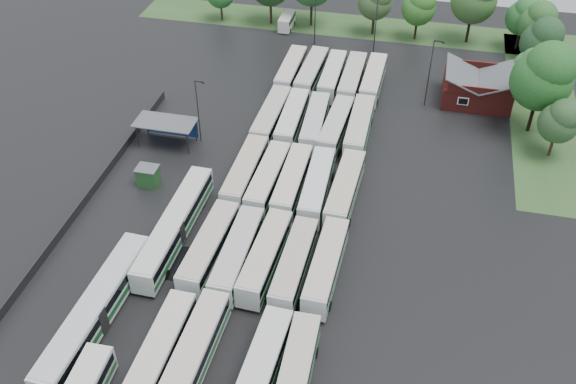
# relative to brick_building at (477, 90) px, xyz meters

# --- Properties ---
(ground) EXTENTS (160.00, 160.00, 0.00)m
(ground) POSITION_rel_brick_building_xyz_m (-24.00, -42.77, -1.87)
(ground) COLOR black
(ground) RESTS_ON ground
(brick_building) EXTENTS (10.07, 8.60, 5.39)m
(brick_building) POSITION_rel_brick_building_xyz_m (0.00, 0.00, 0.00)
(brick_building) COLOR maroon
(brick_building) RESTS_ON ground
(wash_shed) EXTENTS (8.20, 4.20, 3.58)m
(wash_shed) POSITION_rel_brick_building_xyz_m (-41.20, -20.74, 1.12)
(wash_shed) COLOR #2D2D30
(wash_shed) RESTS_ON ground
(utility_hut) EXTENTS (2.70, 2.20, 2.62)m
(utility_hut) POSITION_rel_brick_building_xyz_m (-40.20, -30.17, -0.55)
(utility_hut) COLOR #1E4C1F
(utility_hut) RESTS_ON ground
(grass_strip_north) EXTENTS (80.00, 10.00, 0.01)m
(grass_strip_north) POSITION_rel_brick_building_xyz_m (-22.00, 22.03, -1.86)
(grass_strip_north) COLOR #2F5023
(grass_strip_north) RESTS_ON ground
(grass_strip_east) EXTENTS (10.00, 50.00, 0.01)m
(grass_strip_east) POSITION_rel_brick_building_xyz_m (10.00, 0.03, -1.86)
(grass_strip_east) COLOR #2F5023
(grass_strip_east) RESTS_ON ground
(west_fence) EXTENTS (0.10, 50.00, 1.20)m
(west_fence) POSITION_rel_brick_building_xyz_m (-46.20, -34.77, -1.27)
(west_fence) COLOR #2D2D30
(west_fence) RESTS_ON ground
(bus_r1c0) EXTENTS (2.81, 12.57, 3.49)m
(bus_r1c0) POSITION_rel_brick_building_xyz_m (-28.38, -55.41, 0.05)
(bus_r1c0) COLOR silver
(bus_r1c0) RESTS_ON ground
(bus_r1c1) EXTENTS (3.00, 12.89, 3.57)m
(bus_r1c1) POSITION_rel_brick_building_xyz_m (-25.26, -54.82, 0.10)
(bus_r1c1) COLOR silver
(bus_r1c1) RESTS_ON ground
(bus_r1c3) EXTENTS (3.24, 12.84, 3.55)m
(bus_r1c3) POSITION_rel_brick_building_xyz_m (-18.85, -55.46, 0.08)
(bus_r1c3) COLOR silver
(bus_r1c3) RESTS_ON ground
(bus_r1c4) EXTENTS (2.90, 12.29, 3.40)m
(bus_r1c4) POSITION_rel_brick_building_xyz_m (-15.70, -55.16, 0.01)
(bus_r1c4) COLOR silver
(bus_r1c4) RESTS_ON ground
(bus_r2c0) EXTENTS (3.19, 12.87, 3.56)m
(bus_r2c0) POSITION_rel_brick_building_xyz_m (-28.35, -41.37, 0.09)
(bus_r2c0) COLOR silver
(bus_r2c0) RESTS_ON ground
(bus_r2c1) EXTENTS (2.76, 12.71, 3.54)m
(bus_r2c1) POSITION_rel_brick_building_xyz_m (-25.08, -41.65, 0.08)
(bus_r2c1) COLOR silver
(bus_r2c1) RESTS_ON ground
(bus_r2c2) EXTENTS (3.21, 12.73, 3.51)m
(bus_r2c2) POSITION_rel_brick_building_xyz_m (-22.07, -41.36, 0.07)
(bus_r2c2) COLOR silver
(bus_r2c2) RESTS_ON ground
(bus_r2c3) EXTENTS (2.85, 12.36, 3.43)m
(bus_r2c3) POSITION_rel_brick_building_xyz_m (-18.80, -41.76, 0.02)
(bus_r2c3) COLOR silver
(bus_r2c3) RESTS_ON ground
(bus_r2c4) EXTENTS (2.98, 12.58, 3.48)m
(bus_r2c4) POSITION_rel_brick_building_xyz_m (-15.49, -41.23, 0.05)
(bus_r2c4) COLOR silver
(bus_r2c4) RESTS_ON ground
(bus_r3c0) EXTENTS (2.81, 12.80, 3.56)m
(bus_r3c0) POSITION_rel_brick_building_xyz_m (-28.22, -27.62, 0.09)
(bus_r3c0) COLOR silver
(bus_r3c0) RESTS_ON ground
(bus_r3c1) EXTENTS (2.98, 12.54, 3.47)m
(bus_r3c1) POSITION_rel_brick_building_xyz_m (-25.16, -28.09, 0.04)
(bus_r3c1) COLOR silver
(bus_r3c1) RESTS_ON ground
(bus_r3c2) EXTENTS (2.70, 12.57, 3.50)m
(bus_r3c2) POSITION_rel_brick_building_xyz_m (-22.12, -28.06, 0.06)
(bus_r3c2) COLOR silver
(bus_r3c2) RESTS_ON ground
(bus_r3c3) EXTENTS (3.08, 12.78, 3.54)m
(bus_r3c3) POSITION_rel_brick_building_xyz_m (-18.97, -28.25, 0.08)
(bus_r3c3) COLOR silver
(bus_r3c3) RESTS_ON ground
(bus_r3c4) EXTENTS (3.20, 13.00, 3.59)m
(bus_r3c4) POSITION_rel_brick_building_xyz_m (-15.55, -28.17, 0.11)
(bus_r3c4) COLOR silver
(bus_r3c4) RESTS_ON ground
(bus_r4c0) EXTENTS (2.93, 12.77, 3.54)m
(bus_r4c0) POSITION_rel_brick_building_xyz_m (-28.23, -14.26, 0.08)
(bus_r4c0) COLOR silver
(bus_r4c0) RESTS_ON ground
(bus_r4c1) EXTENTS (2.91, 12.54, 3.48)m
(bus_r4c1) POSITION_rel_brick_building_xyz_m (-25.23, -14.22, 0.05)
(bus_r4c1) COLOR silver
(bus_r4c1) RESTS_ON ground
(bus_r4c2) EXTENTS (3.18, 12.40, 3.42)m
(bus_r4c2) POSITION_rel_brick_building_xyz_m (-21.96, -14.39, 0.02)
(bus_r4c2) COLOR silver
(bus_r4c2) RESTS_ON ground
(bus_r4c3) EXTENTS (3.22, 12.44, 3.43)m
(bus_r4c3) POSITION_rel_brick_building_xyz_m (-18.95, -14.60, 0.02)
(bus_r4c3) COLOR silver
(bus_r4c3) RESTS_ON ground
(bus_r4c4) EXTENTS (2.82, 12.92, 3.59)m
(bus_r4c4) POSITION_rel_brick_building_xyz_m (-15.77, -14.28, 0.11)
(bus_r4c4) COLOR silver
(bus_r4c4) RESTS_ON ground
(bus_r5c0) EXTENTS (2.69, 12.23, 3.40)m
(bus_r5c0) POSITION_rel_brick_building_xyz_m (-28.52, -0.47, 0.00)
(bus_r5c0) COLOR silver
(bus_r5c0) RESTS_ON ground
(bus_r5c1) EXTENTS (3.15, 12.72, 3.51)m
(bus_r5c1) POSITION_rel_brick_building_xyz_m (-25.22, -0.50, 0.07)
(bus_r5c1) COLOR silver
(bus_r5c1) RESTS_ON ground
(bus_r5c2) EXTENTS (2.66, 12.38, 3.44)m
(bus_r5c2) POSITION_rel_brick_building_xyz_m (-21.88, -0.76, 0.03)
(bus_r5c2) COLOR silver
(bus_r5c2) RESTS_ON ground
(bus_r5c3) EXTENTS (2.83, 12.81, 3.56)m
(bus_r5c3) POSITION_rel_brick_building_xyz_m (-18.72, -1.11, 0.09)
(bus_r5c3) COLOR silver
(bus_r5c3) RESTS_ON ground
(bus_r5c4) EXTENTS (2.88, 12.56, 3.48)m
(bus_r5c4) POSITION_rel_brick_building_xyz_m (-15.56, -0.53, 0.05)
(bus_r5c4) COLOR silver
(bus_r5c4) RESTS_ON ground
(artic_bus_west_b) EXTENTS (2.89, 18.79, 3.48)m
(artic_bus_west_b) POSITION_rel_brick_building_xyz_m (-33.26, -38.88, 0.06)
(artic_bus_west_b) COLOR silver
(artic_bus_west_b) RESTS_ON ground
(artic_bus_west_c) EXTENTS (3.44, 19.43, 3.59)m
(artic_bus_west_c) POSITION_rel_brick_building_xyz_m (-36.35, -52.31, 0.12)
(artic_bus_west_c) COLOR silver
(artic_bus_west_c) RESTS_ON ground
(minibus) EXTENTS (2.18, 5.68, 2.48)m
(minibus) POSITION_rel_brick_building_xyz_m (-33.57, 18.50, -0.49)
(minibus) COLOR silver
(minibus) RESTS_ON ground
(tree_north_3) EXTENTS (6.00, 5.99, 9.92)m
(tree_north_3) POSITION_rel_brick_building_xyz_m (-17.85, 19.48, 4.51)
(tree_north_3) COLOR #2D2119
(tree_north_3) RESTS_ON ground
(tree_north_4) EXTENTS (5.80, 5.80, 9.61)m
(tree_north_4) POSITION_rel_brick_building_xyz_m (-10.35, 19.08, 4.31)
(tree_north_4) COLOR black
(tree_north_4) RESTS_ON ground
(tree_north_6) EXTENTS (5.76, 5.76, 9.53)m
(tree_north_6) POSITION_rel_brick_building_xyz_m (6.95, 19.20, 4.26)
(tree_north_6) COLOR black
(tree_north_6) RESTS_ON ground
(tree_east_0) EXTENTS (5.30, 5.30, 8.78)m
(tree_east_0) POSITION_rel_brick_building_xyz_m (9.87, -12.39, 3.78)
(tree_east_0) COLOR #362218
(tree_east_0) RESTS_ON ground
(tree_east_1) EXTENTS (8.32, 8.32, 13.78)m
(tree_east_1) POSITION_rel_brick_building_xyz_m (7.51, -6.82, 7.00)
(tree_east_1) COLOR black
(tree_east_1) RESTS_ON ground
(tree_east_2) EXTENTS (4.77, 4.73, 7.84)m
(tree_east_2) POSITION_rel_brick_building_xyz_m (7.12, 3.54, 3.17)
(tree_east_2) COLOR black
(tree_east_2) RESTS_ON ground
(tree_east_3) EXTENTS (6.33, 6.33, 10.49)m
(tree_east_3) POSITION_rel_brick_building_xyz_m (8.94, 8.89, 4.88)
(tree_east_3) COLOR #30251A
(tree_east_3) RESTS_ON ground
(tree_east_4) EXTENTS (6.02, 6.02, 9.98)m
(tree_east_4) POSITION_rel_brick_building_xyz_m (8.82, 16.50, 4.55)
(tree_east_4) COLOR #3A2413
(tree_east_4) RESTS_ON ground
(lamp_post_ne) EXTENTS (1.63, 0.32, 10.57)m
(lamp_post_ne) POSITION_rel_brick_building_xyz_m (-7.24, -2.95, 4.27)
(lamp_post_ne) COLOR #2D2D30
(lamp_post_ne) RESTS_ON ground
(lamp_post_nw) EXTENTS (1.46, 0.28, 9.46)m
(lamp_post_nw) POSITION_rel_brick_building_xyz_m (-36.88, -19.42, 3.63)
(lamp_post_nw) COLOR #2D2D30
(lamp_post_nw) RESTS_ON ground
(lamp_post_back_w) EXTENTS (1.66, 0.32, 10.79)m
(lamp_post_back_w) POSITION_rel_brick_building_xyz_m (-27.27, 13.17, 4.40)
(lamp_post_back_w) COLOR #2D2D30
(lamp_post_back_w) RESTS_ON ground
(lamp_post_back_e) EXTENTS (1.58, 0.31, 10.28)m
(lamp_post_back_e) POSITION_rel_brick_building_xyz_m (-16.83, 12.06, 4.11)
(lamp_post_back_e) COLOR #2D2D30
(lamp_post_back_e) RESTS_ON ground
(puddle_2) EXTENTS (5.37, 5.37, 0.01)m
(puddle_2) POSITION_rel_brick_building_xyz_m (-31.53, -42.59, -1.86)
(puddle_2) COLOR black
(puddle_2) RESTS_ON ground
(puddle_3) EXTENTS (4.94, 4.94, 0.01)m
(puddle_3) POSITION_rel_brick_building_xyz_m (-18.38, -45.94, -1.86)
(puddle_3) COLOR black
(puddle_3) RESTS_ON ground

